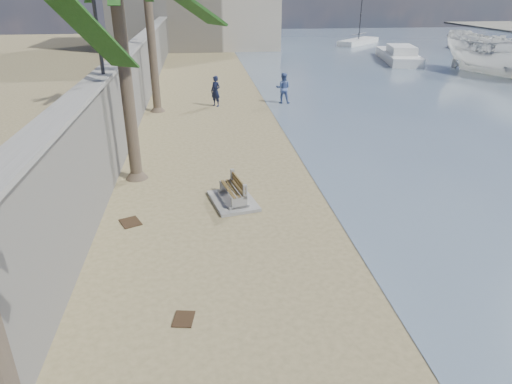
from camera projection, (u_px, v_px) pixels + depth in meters
seawall at (135, 84)px, 23.44m from camera, size 0.45×70.00×3.50m
wall_cap at (131, 48)px, 22.70m from camera, size 0.80×70.00×0.12m
bench_far at (233, 193)px, 14.47m from camera, size 1.64×2.10×0.78m
person_a at (216, 89)px, 26.06m from camera, size 0.85×0.84×1.99m
person_b at (283, 86)px, 26.79m from camera, size 1.08×0.92×1.97m
boat_cruiser at (501, 51)px, 34.94m from camera, size 4.88×4.95×4.44m
yacht_near at (481, 50)px, 47.68m from camera, size 4.44×11.15×1.50m
yacht_far at (398, 57)px, 42.77m from camera, size 4.59×9.86×1.50m
sailboat_west at (358, 41)px, 55.37m from camera, size 6.60×6.73×10.59m
debris_c at (130, 222)px, 13.34m from camera, size 0.74×0.80×0.03m
debris_d at (184, 319)px, 9.44m from camera, size 0.49×0.57×0.03m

